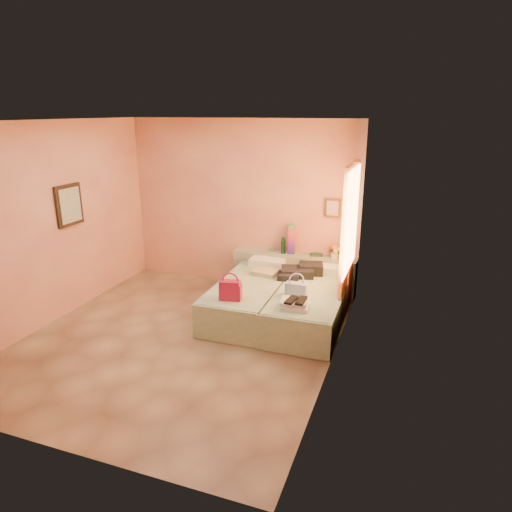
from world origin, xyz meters
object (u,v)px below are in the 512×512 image
at_px(water_bottle, 283,246).
at_px(towel_stack, 295,304).
at_px(headboard_ledge, 294,273).
at_px(flower_vase, 335,251).
at_px(bed_left, 251,298).
at_px(blue_handbag, 296,289).
at_px(magenta_handbag, 231,290).
at_px(bed_right, 310,306).
at_px(green_book, 317,255).

relative_size(water_bottle, towel_stack, 0.75).
distance_m(headboard_ledge, flower_vase, 0.81).
bearing_deg(flower_vase, bed_left, -134.14).
xyz_separation_m(bed_left, water_bottle, (0.18, 1.06, 0.53)).
xyz_separation_m(bed_left, towel_stack, (0.86, -0.68, 0.30)).
bearing_deg(headboard_ledge, blue_handbag, -73.72).
relative_size(flower_vase, magenta_handbag, 0.93).
bearing_deg(bed_right, green_book, 97.43).
xyz_separation_m(headboard_ledge, blue_handbag, (0.39, -1.33, 0.27)).
distance_m(headboard_ledge, blue_handbag, 1.42).
relative_size(water_bottle, green_book, 1.36).
distance_m(headboard_ledge, magenta_handbag, 1.81).
height_order(water_bottle, green_book, water_bottle).
relative_size(bed_left, green_book, 10.32).
bearing_deg(magenta_handbag, green_book, 55.69).
bearing_deg(towel_stack, headboard_ledge, 105.53).
relative_size(magenta_handbag, blue_handbag, 0.98).
relative_size(bed_right, blue_handbag, 6.82).
relative_size(water_bottle, flower_vase, 0.98).
bearing_deg(blue_handbag, headboard_ledge, 104.57).
distance_m(bed_right, magenta_handbag, 1.22).
xyz_separation_m(flower_vase, magenta_handbag, (-1.07, -1.76, -0.15)).
xyz_separation_m(bed_right, magenta_handbag, (-0.93, -0.69, 0.39)).
bearing_deg(magenta_handbag, bed_right, 25.01).
distance_m(bed_right, water_bottle, 1.38).
bearing_deg(blue_handbag, bed_left, 157.89).
relative_size(water_bottle, blue_handbag, 0.90).
distance_m(bed_right, blue_handbag, 0.47).
bearing_deg(bed_left, magenta_handbag, -93.60).
bearing_deg(green_book, bed_left, -143.80).
xyz_separation_m(bed_right, blue_handbag, (-0.14, -0.28, 0.34)).
height_order(bed_right, flower_vase, flower_vase).
distance_m(bed_left, green_book, 1.41).
distance_m(green_book, magenta_handbag, 1.97).
height_order(flower_vase, blue_handbag, flower_vase).
bearing_deg(blue_handbag, towel_stack, -78.76).
height_order(headboard_ledge, magenta_handbag, magenta_handbag).
relative_size(green_book, blue_handbag, 0.66).
distance_m(green_book, blue_handbag, 1.42).
height_order(bed_left, flower_vase, flower_vase).
xyz_separation_m(bed_left, green_book, (0.73, 1.13, 0.42)).
distance_m(headboard_ledge, water_bottle, 0.49).
bearing_deg(water_bottle, headboard_ledge, -1.95).
bearing_deg(magenta_handbag, bed_left, 75.86).
distance_m(bed_left, towel_stack, 1.13).
distance_m(bed_left, bed_right, 0.90).
xyz_separation_m(headboard_ledge, bed_right, (0.52, -1.05, -0.08)).
height_order(bed_right, blue_handbag, blue_handbag).
bearing_deg(water_bottle, towel_stack, -68.86).
bearing_deg(green_book, magenta_handbag, -133.59).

